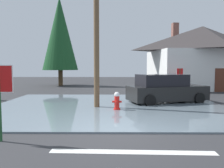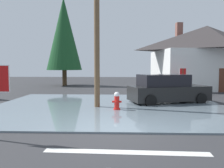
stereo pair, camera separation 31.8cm
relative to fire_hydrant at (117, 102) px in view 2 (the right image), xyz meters
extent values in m
cube|color=#2D2D30|center=(-0.02, -3.70, -0.50)|extent=(80.00, 80.00, 0.10)
cube|color=slate|center=(-0.45, 1.04, -0.42)|extent=(12.33, 9.85, 0.06)
cube|color=silver|center=(0.32, -5.44, -0.45)|extent=(4.19, 0.44, 0.01)
cylinder|color=red|center=(0.00, 0.00, -0.40)|extent=(0.33, 0.33, 0.11)
cylinder|color=red|center=(0.00, 0.00, -0.04)|extent=(0.24, 0.24, 0.61)
sphere|color=white|center=(0.00, 0.00, 0.34)|extent=(0.27, 0.27, 0.27)
cylinder|color=red|center=(-0.18, 0.00, -0.01)|extent=(0.11, 0.10, 0.10)
cylinder|color=red|center=(0.18, 0.00, -0.01)|extent=(0.11, 0.10, 0.10)
cylinder|color=red|center=(0.00, -0.17, -0.01)|extent=(0.12, 0.11, 0.12)
cylinder|color=brown|center=(-1.04, 0.75, 3.59)|extent=(0.28, 0.28, 8.09)
cylinder|color=#1E4C28|center=(4.99, 6.90, 0.55)|extent=(0.08, 0.08, 2.00)
cube|color=white|center=(4.99, 6.90, 1.22)|extent=(0.61, 0.37, 0.70)
cube|color=red|center=(4.99, 6.90, 1.22)|extent=(0.58, 0.36, 0.66)
cube|color=silver|center=(8.54, 11.79, 1.39)|extent=(10.04, 7.64, 3.69)
pyramid|color=#332D2D|center=(8.54, 11.79, 4.43)|extent=(10.84, 8.25, 2.40)
cube|color=brown|center=(6.08, 12.73, 5.03)|extent=(0.66, 0.66, 2.16)
cube|color=black|center=(3.02, 2.54, 0.14)|extent=(4.93, 3.10, 0.83)
cube|color=black|center=(2.67, 2.43, 0.90)|extent=(3.11, 2.35, 0.68)
cylinder|color=black|center=(4.24, 3.87, -0.13)|extent=(0.68, 0.40, 0.64)
cylinder|color=black|center=(4.78, 2.12, -0.13)|extent=(0.68, 0.40, 0.64)
cylinder|color=black|center=(1.26, 2.95, -0.13)|extent=(0.68, 0.40, 0.64)
cylinder|color=black|center=(1.80, 1.21, -0.13)|extent=(0.68, 0.40, 0.64)
cylinder|color=#4C3823|center=(-6.16, 14.77, 0.43)|extent=(0.49, 0.49, 1.77)
cone|color=#194723|center=(-6.16, 14.77, 5.35)|extent=(3.93, 3.93, 8.06)
camera|label=1|loc=(-0.15, -11.08, 1.70)|focal=36.92mm
camera|label=2|loc=(0.17, -11.07, 1.70)|focal=36.92mm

